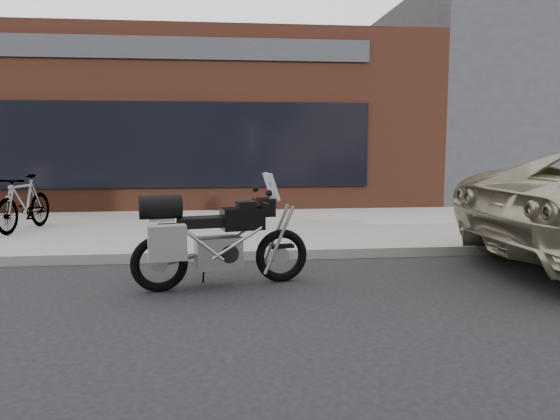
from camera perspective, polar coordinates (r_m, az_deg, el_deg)
The scene contains 6 objects.
ground at distance 4.43m, azimuth 1.55°, elevation -16.52°, with size 120.00×120.00×0.00m, color black.
near_sidewalk at distance 11.16m, azimuth -3.35°, elevation -1.62°, with size 44.00×6.00×0.15m, color gray.
storefront at distance 18.06m, azimuth -10.99°, elevation 8.53°, with size 14.00×10.07×4.50m.
neighbour_building at distance 20.92m, azimuth 24.43°, elevation 9.88°, with size 10.00×10.00×6.00m, color #29292E.
motorcycle at distance 6.67m, azimuth -7.25°, elevation -3.05°, with size 2.19×0.98×1.40m.
bicycle_rear at distance 11.03m, azimuth -25.19°, elevation 0.66°, with size 0.48×1.70×1.02m, color gray.
Camera 1 is at (-0.56, -4.02, 1.78)m, focal length 35.00 mm.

